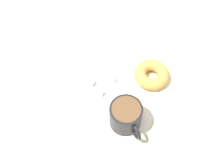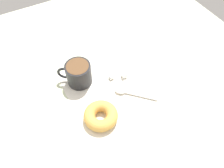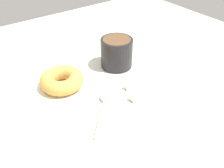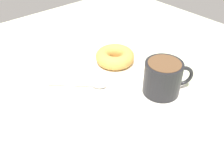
{
  "view_description": "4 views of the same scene",
  "coord_description": "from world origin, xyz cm",
  "px_view_note": "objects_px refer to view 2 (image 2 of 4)",
  "views": [
    {
      "loc": [
        -22.1,
        32.2,
        67.06
      ],
      "look_at": [
        -2.61,
        -2.09,
        2.3
      ],
      "focal_mm": 40.0,
      "sensor_mm": 36.0,
      "label": 1
    },
    {
      "loc": [
        -24.03,
        -41.71,
        63.83
      ],
      "look_at": [
        -2.61,
        -2.09,
        2.3
      ],
      "focal_mm": 35.0,
      "sensor_mm": 36.0,
      "label": 2
    },
    {
      "loc": [
        37.33,
        -31.3,
        38.63
      ],
      "look_at": [
        -2.61,
        -2.09,
        2.3
      ],
      "focal_mm": 40.0,
      "sensor_mm": 36.0,
      "label": 3
    },
    {
      "loc": [
        28.59,
        34.19,
        39.54
      ],
      "look_at": [
        -2.61,
        -2.09,
        2.3
      ],
      "focal_mm": 40.0,
      "sensor_mm": 36.0,
      "label": 4
    }
  ],
  "objects_px": {
    "coffee_cup": "(78,73)",
    "sugar_cube": "(124,75)",
    "spoon": "(127,93)",
    "sugar_cube_extra": "(111,77)",
    "donut": "(101,116)"
  },
  "relations": [
    {
      "from": "donut",
      "to": "sugar_cube",
      "type": "relative_size",
      "value": 6.35
    },
    {
      "from": "coffee_cup",
      "to": "sugar_cube",
      "type": "relative_size",
      "value": 6.47
    },
    {
      "from": "donut",
      "to": "sugar_cube",
      "type": "xyz_separation_m",
      "value": [
        0.15,
        0.11,
        -0.01
      ]
    },
    {
      "from": "sugar_cube",
      "to": "sugar_cube_extra",
      "type": "xyz_separation_m",
      "value": [
        -0.05,
        0.01,
        -0.0
      ]
    },
    {
      "from": "spoon",
      "to": "sugar_cube",
      "type": "xyz_separation_m",
      "value": [
        0.03,
        0.07,
        0.0
      ]
    },
    {
      "from": "spoon",
      "to": "coffee_cup",
      "type": "bearing_deg",
      "value": 133.18
    },
    {
      "from": "coffee_cup",
      "to": "spoon",
      "type": "bearing_deg",
      "value": -46.82
    },
    {
      "from": "donut",
      "to": "sugar_cube",
      "type": "height_order",
      "value": "donut"
    },
    {
      "from": "sugar_cube",
      "to": "sugar_cube_extra",
      "type": "distance_m",
      "value": 0.05
    },
    {
      "from": "spoon",
      "to": "sugar_cube",
      "type": "bearing_deg",
      "value": 66.45
    },
    {
      "from": "sugar_cube",
      "to": "coffee_cup",
      "type": "bearing_deg",
      "value": 158.94
    },
    {
      "from": "donut",
      "to": "sugar_cube_extra",
      "type": "relative_size",
      "value": 7.42
    },
    {
      "from": "spoon",
      "to": "sugar_cube_extra",
      "type": "bearing_deg",
      "value": 99.41
    },
    {
      "from": "coffee_cup",
      "to": "sugar_cube",
      "type": "distance_m",
      "value": 0.17
    },
    {
      "from": "donut",
      "to": "spoon",
      "type": "xyz_separation_m",
      "value": [
        0.12,
        0.04,
        -0.01
      ]
    }
  ]
}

